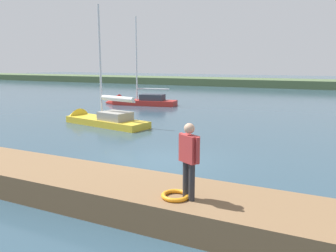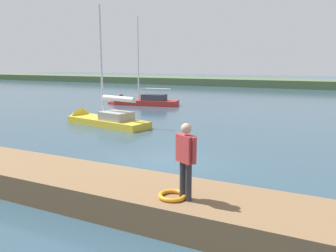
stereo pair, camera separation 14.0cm
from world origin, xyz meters
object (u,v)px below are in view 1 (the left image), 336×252
object	(u,v)px
person_on_dock	(189,156)
sailboat_far_left	(96,122)
life_ring_buoy	(175,196)
sailboat_outer_mooring	(135,102)

from	to	relation	value
person_on_dock	sailboat_far_left	bearing A→B (deg)	-106.09
life_ring_buoy	person_on_dock	world-z (taller)	person_on_dock
life_ring_buoy	sailboat_far_left	bearing A→B (deg)	-45.34
sailboat_outer_mooring	sailboat_far_left	bearing A→B (deg)	97.76
person_on_dock	sailboat_outer_mooring	bearing A→B (deg)	-117.60
life_ring_buoy	sailboat_far_left	xyz separation A→B (m)	(10.23, -10.35, -0.66)
life_ring_buoy	person_on_dock	bearing A→B (deg)	-168.22
life_ring_buoy	sailboat_far_left	size ratio (longest dim) A/B	0.08
life_ring_buoy	sailboat_outer_mooring	xyz separation A→B (m)	(13.15, -19.90, -0.56)
sailboat_far_left	sailboat_outer_mooring	xyz separation A→B (m)	(2.92, -9.55, 0.10)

